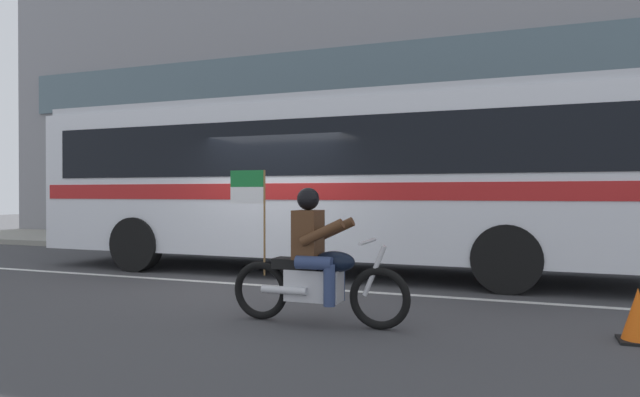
% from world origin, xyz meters
% --- Properties ---
extents(ground_plane, '(60.00, 60.00, 0.00)m').
position_xyz_m(ground_plane, '(0.00, 0.00, 0.00)').
color(ground_plane, '#3D3D3F').
extents(sidewalk_curb, '(28.00, 3.80, 0.15)m').
position_xyz_m(sidewalk_curb, '(0.00, 5.10, 0.07)').
color(sidewalk_curb, gray).
rests_on(sidewalk_curb, ground_plane).
extents(lane_center_stripe, '(26.60, 0.14, 0.01)m').
position_xyz_m(lane_center_stripe, '(0.00, -0.60, 0.00)').
color(lane_center_stripe, silver).
rests_on(lane_center_stripe, ground_plane).
extents(transit_bus, '(11.54, 2.67, 3.22)m').
position_xyz_m(transit_bus, '(0.65, 1.19, 1.88)').
color(transit_bus, silver).
rests_on(transit_bus, ground_plane).
extents(motorcycle_with_rider, '(2.20, 0.64, 1.78)m').
position_xyz_m(motorcycle_with_rider, '(1.82, -2.76, 0.67)').
color(motorcycle_with_rider, black).
rests_on(motorcycle_with_rider, ground_plane).
extents(fire_hydrant, '(0.22, 0.30, 0.75)m').
position_xyz_m(fire_hydrant, '(2.87, 4.28, 0.52)').
color(fire_hydrant, red).
rests_on(fire_hydrant, sidewalk_curb).
extents(traffic_cone, '(0.36, 0.36, 0.55)m').
position_xyz_m(traffic_cone, '(5.13, -2.37, 0.26)').
color(traffic_cone, '#EA590F').
rests_on(traffic_cone, ground_plane).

